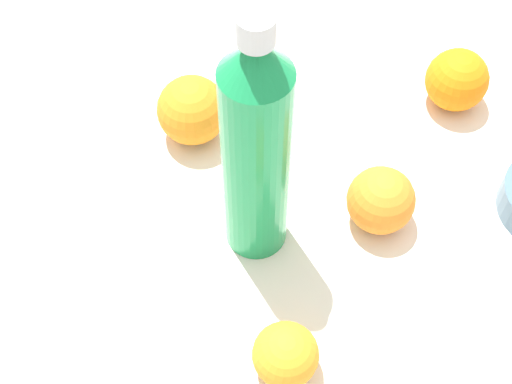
{
  "coord_description": "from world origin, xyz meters",
  "views": [
    {
      "loc": [
        -0.14,
        0.37,
        0.7
      ],
      "look_at": [
        0.02,
        -0.01,
        0.08
      ],
      "focal_mm": 52.82,
      "sensor_mm": 36.0,
      "label": 1
    }
  ],
  "objects_px": {
    "water_bottle": "(256,152)",
    "orange_1": "(192,110)",
    "orange_0": "(286,355)",
    "orange_3": "(457,80)",
    "orange_2": "(381,200)"
  },
  "relations": [
    {
      "from": "water_bottle",
      "to": "orange_1",
      "type": "relative_size",
      "value": 3.89
    },
    {
      "from": "orange_0",
      "to": "orange_1",
      "type": "distance_m",
      "value": 0.31
    },
    {
      "from": "water_bottle",
      "to": "orange_3",
      "type": "xyz_separation_m",
      "value": [
        -0.15,
        -0.26,
        -0.11
      ]
    },
    {
      "from": "water_bottle",
      "to": "orange_3",
      "type": "bearing_deg",
      "value": 31.57
    },
    {
      "from": "orange_1",
      "to": "water_bottle",
      "type": "bearing_deg",
      "value": 140.01
    },
    {
      "from": "orange_3",
      "to": "water_bottle",
      "type": "bearing_deg",
      "value": 60.42
    },
    {
      "from": "water_bottle",
      "to": "orange_3",
      "type": "relative_size",
      "value": 4.21
    },
    {
      "from": "water_bottle",
      "to": "orange_2",
      "type": "bearing_deg",
      "value": 1.2
    },
    {
      "from": "orange_0",
      "to": "orange_2",
      "type": "relative_size",
      "value": 0.87
    },
    {
      "from": "orange_0",
      "to": "orange_1",
      "type": "xyz_separation_m",
      "value": [
        0.2,
        -0.23,
        0.01
      ]
    },
    {
      "from": "water_bottle",
      "to": "orange_1",
      "type": "bearing_deg",
      "value": 111.17
    },
    {
      "from": "orange_3",
      "to": "orange_1",
      "type": "bearing_deg",
      "value": 31.09
    },
    {
      "from": "water_bottle",
      "to": "orange_0",
      "type": "height_order",
      "value": "water_bottle"
    },
    {
      "from": "orange_0",
      "to": "orange_2",
      "type": "xyz_separation_m",
      "value": [
        -0.03,
        -0.2,
        0.0
      ]
    },
    {
      "from": "orange_2",
      "to": "orange_3",
      "type": "xyz_separation_m",
      "value": [
        -0.03,
        -0.2,
        0.0
      ]
    }
  ]
}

